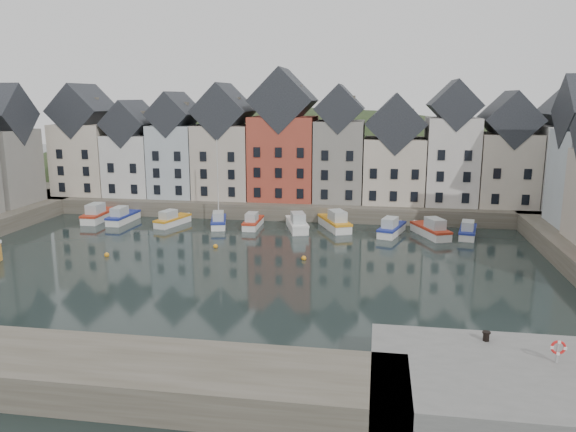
% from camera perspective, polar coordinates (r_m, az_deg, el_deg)
% --- Properties ---
extents(ground, '(260.00, 260.00, 0.00)m').
position_cam_1_polar(ground, '(52.57, -5.64, -5.67)').
color(ground, black).
rests_on(ground, ground).
extents(far_quay, '(90.00, 16.00, 2.00)m').
position_cam_1_polar(far_quay, '(80.84, -0.25, 1.38)').
color(far_quay, '#4A4539').
rests_on(far_quay, ground).
extents(near_quay, '(18.00, 10.00, 2.00)m').
position_cam_1_polar(near_quay, '(33.29, 24.69, -15.78)').
color(near_quay, '#60605E').
rests_on(near_quay, ground).
extents(hillside, '(153.60, 70.40, 64.00)m').
position_cam_1_polar(hillside, '(110.51, 1.99, -5.85)').
color(hillside, '#203018').
rests_on(hillside, ground).
extents(far_terrace, '(72.37, 8.16, 17.78)m').
position_cam_1_polar(far_terrace, '(77.33, 1.86, 6.78)').
color(far_terrace, beige).
rests_on(far_terrace, far_quay).
extents(mooring_buoys, '(20.50, 5.50, 0.50)m').
position_cam_1_polar(mooring_buoys, '(58.51, -8.11, -3.74)').
color(mooring_buoys, orange).
rests_on(mooring_buoys, ground).
extents(boat_a, '(2.32, 6.93, 2.64)m').
position_cam_1_polar(boat_a, '(77.58, -18.67, 0.12)').
color(boat_a, silver).
rests_on(boat_a, ground).
extents(boat_b, '(2.18, 6.25, 2.37)m').
position_cam_1_polar(boat_b, '(75.55, -16.46, -0.10)').
color(boat_b, silver).
rests_on(boat_b, ground).
extents(boat_c, '(3.33, 6.02, 2.21)m').
position_cam_1_polar(boat_c, '(72.41, -11.72, -0.41)').
color(boat_c, silver).
rests_on(boat_c, ground).
extents(boat_d, '(3.16, 6.00, 10.96)m').
position_cam_1_polar(boat_d, '(70.70, -7.06, -0.50)').
color(boat_d, silver).
rests_on(boat_d, ground).
extents(boat_e, '(1.82, 5.62, 2.15)m').
position_cam_1_polar(boat_e, '(69.88, -3.59, -0.64)').
color(boat_e, silver).
rests_on(boat_e, ground).
extents(boat_f, '(3.80, 6.83, 2.51)m').
position_cam_1_polar(boat_f, '(68.34, 0.93, -0.82)').
color(boat_f, silver).
rests_on(boat_f, ground).
extents(boat_g, '(4.81, 7.30, 2.69)m').
position_cam_1_polar(boat_g, '(69.06, 4.80, -0.67)').
color(boat_g, silver).
rests_on(boat_g, ground).
extents(boat_h, '(3.63, 6.50, 2.38)m').
position_cam_1_polar(boat_h, '(67.12, 10.45, -1.29)').
color(boat_h, silver).
rests_on(boat_h, ground).
extents(boat_i, '(4.47, 6.87, 2.53)m').
position_cam_1_polar(boat_i, '(67.25, 14.36, -1.40)').
color(boat_i, silver).
rests_on(boat_i, ground).
extents(boat_j, '(2.83, 5.98, 2.21)m').
position_cam_1_polar(boat_j, '(68.24, 17.79, -1.49)').
color(boat_j, silver).
rests_on(boat_j, ground).
extents(mooring_bollard, '(0.48, 0.48, 0.56)m').
position_cam_1_polar(mooring_bollard, '(35.27, 19.49, -11.40)').
color(mooring_bollard, black).
rests_on(mooring_bollard, near_quay).
extents(life_ring_post, '(0.80, 0.17, 1.30)m').
position_cam_1_polar(life_ring_post, '(33.76, 25.76, -11.99)').
color(life_ring_post, gray).
rests_on(life_ring_post, near_quay).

